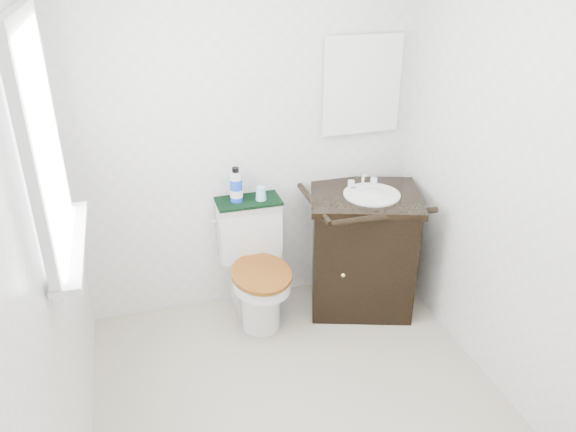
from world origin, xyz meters
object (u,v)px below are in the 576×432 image
mouthwash_bottle (236,186)px  vanity (362,247)px  trash_bin (334,298)px  toilet (254,270)px  cup (261,193)px

mouthwash_bottle → vanity: bearing=-13.6°
vanity → trash_bin: vanity is taller
toilet → mouthwash_bottle: size_ratio=3.44×
toilet → cup: size_ratio=8.96×
vanity → trash_bin: size_ratio=3.47×
toilet → trash_bin: (0.50, -0.17, -0.20)m
cup → mouthwash_bottle: bearing=170.8°
vanity → mouthwash_bottle: size_ratio=4.09×
mouthwash_bottle → cup: (0.15, -0.02, -0.06)m
cup → vanity: bearing=-14.7°
vanity → mouthwash_bottle: mouthwash_bottle is taller
toilet → vanity: (0.73, -0.07, 0.09)m
trash_bin → cup: (-0.42, 0.27, 0.70)m
vanity → mouthwash_bottle: 0.94m
mouthwash_bottle → cup: 0.17m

